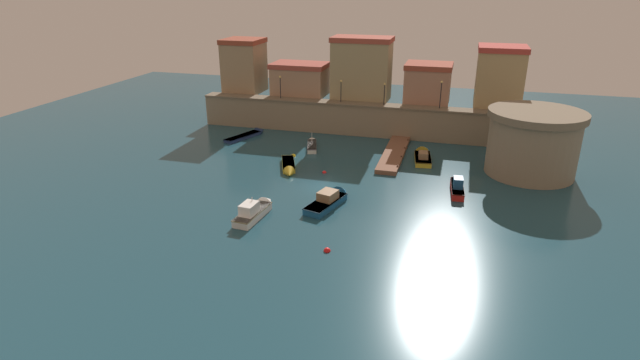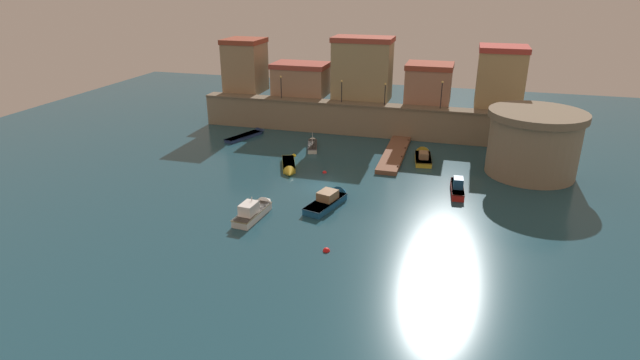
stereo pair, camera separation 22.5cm
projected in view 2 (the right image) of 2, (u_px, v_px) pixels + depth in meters
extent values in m
plane|color=#1E4756|center=(322.00, 186.00, 54.79)|extent=(114.87, 114.87, 0.00)
cube|color=gray|center=(361.00, 120.00, 72.10)|extent=(46.95, 2.26, 4.25)
cube|color=#73644F|center=(362.00, 104.00, 71.27)|extent=(46.95, 2.56, 0.24)
cube|color=#A0815E|center=(245.00, 68.00, 78.37)|extent=(5.45, 5.67, 7.33)
cube|color=brown|center=(244.00, 41.00, 76.88)|extent=(5.67, 5.90, 0.70)
cube|color=#A77F62|center=(301.00, 81.00, 76.53)|extent=(7.83, 5.35, 4.12)
cube|color=#A14538|center=(301.00, 65.00, 75.63)|extent=(8.14, 5.57, 0.70)
cube|color=tan|center=(362.00, 71.00, 73.15)|extent=(8.16, 4.84, 8.19)
cube|color=#A24434|center=(363.00, 39.00, 71.50)|extent=(8.48, 5.04, 0.70)
cube|color=#AB785E|center=(428.00, 86.00, 71.67)|extent=(6.16, 5.52, 4.85)
cube|color=#97412F|center=(430.00, 66.00, 70.63)|extent=(6.40, 5.74, 0.70)
cube|color=tan|center=(500.00, 80.00, 68.86)|extent=(6.07, 5.75, 7.53)
cube|color=#AD3931|center=(504.00, 48.00, 67.33)|extent=(6.31, 5.98, 0.70)
cylinder|color=gray|center=(533.00, 147.00, 57.06)|extent=(9.72, 9.72, 6.53)
cylinder|color=#776852|center=(538.00, 115.00, 55.69)|extent=(10.50, 10.50, 0.80)
cube|color=brown|center=(394.00, 154.00, 64.03)|extent=(2.51, 13.96, 0.52)
cylinder|color=brown|center=(408.00, 142.00, 68.38)|extent=(0.20, 0.20, 0.70)
cylinder|color=brown|center=(405.00, 150.00, 65.26)|extent=(0.20, 0.20, 0.70)
cylinder|color=brown|center=(402.00, 158.00, 62.15)|extent=(0.20, 0.20, 0.70)
cylinder|color=brown|center=(398.00, 168.00, 59.03)|extent=(0.20, 0.20, 0.70)
cylinder|color=black|center=(281.00, 88.00, 73.71)|extent=(0.12, 0.12, 2.94)
sphere|color=#F9D172|center=(281.00, 77.00, 73.11)|extent=(0.32, 0.32, 0.32)
cylinder|color=black|center=(342.00, 92.00, 71.44)|extent=(0.12, 0.12, 2.81)
sphere|color=#F9D172|center=(342.00, 81.00, 70.86)|extent=(0.32, 0.32, 0.32)
cylinder|color=black|center=(385.00, 95.00, 69.89)|extent=(0.12, 0.12, 2.73)
sphere|color=#F9D172|center=(385.00, 84.00, 69.33)|extent=(0.32, 0.32, 0.32)
cylinder|color=black|center=(441.00, 96.00, 67.85)|extent=(0.12, 0.12, 3.41)
sphere|color=#F9D172|center=(443.00, 82.00, 67.16)|extent=(0.32, 0.32, 0.32)
cube|color=white|center=(252.00, 214.00, 47.51)|extent=(2.06, 5.07, 0.72)
cone|color=white|center=(267.00, 202.00, 50.21)|extent=(1.66, 1.52, 1.54)
cube|color=olive|center=(252.00, 211.00, 47.39)|extent=(2.10, 5.18, 0.08)
cube|color=silver|center=(249.00, 208.00, 46.66)|extent=(1.44, 1.97, 1.03)
cube|color=#99B7C6|center=(253.00, 204.00, 47.45)|extent=(1.15, 0.16, 0.62)
cylinder|color=#B2B2B7|center=(252.00, 204.00, 47.17)|extent=(0.08, 0.08, 1.39)
cube|color=gold|center=(289.00, 164.00, 60.46)|extent=(3.07, 5.04, 0.57)
cone|color=gold|center=(290.00, 173.00, 57.62)|extent=(1.74, 1.75, 1.34)
cube|color=olive|center=(289.00, 162.00, 60.36)|extent=(3.13, 5.15, 0.08)
cube|color=#195689|center=(325.00, 204.00, 49.76)|extent=(3.25, 5.73, 0.67)
cone|color=#195689|center=(342.00, 192.00, 52.42)|extent=(2.08, 1.82, 1.77)
cube|color=#0E2B41|center=(325.00, 201.00, 49.65)|extent=(3.32, 5.84, 0.08)
cube|color=olive|center=(328.00, 195.00, 49.79)|extent=(1.98, 2.22, 0.86)
cube|color=#99B7C6|center=(332.00, 192.00, 50.52)|extent=(1.35, 0.43, 0.52)
cube|color=red|center=(457.00, 189.00, 53.07)|extent=(1.56, 4.94, 0.75)
cone|color=red|center=(456.00, 179.00, 55.86)|extent=(1.24, 1.44, 1.14)
cube|color=#44110B|center=(457.00, 186.00, 52.95)|extent=(1.59, 5.04, 0.08)
cube|color=navy|center=(458.00, 183.00, 52.37)|extent=(1.06, 1.48, 1.06)
cube|color=#99B7C6|center=(458.00, 180.00, 52.99)|extent=(0.86, 0.12, 0.64)
cube|color=gold|center=(423.00, 159.00, 61.97)|extent=(2.45, 4.86, 0.63)
cone|color=gold|center=(422.00, 152.00, 64.66)|extent=(1.92, 1.52, 1.76)
cube|color=brown|center=(423.00, 157.00, 61.86)|extent=(2.49, 4.96, 0.08)
cube|color=olive|center=(424.00, 155.00, 61.31)|extent=(1.31, 1.73, 0.73)
cube|color=#99B7C6|center=(423.00, 153.00, 62.03)|extent=(1.00, 0.19, 0.44)
cube|color=navy|center=(243.00, 137.00, 70.98)|extent=(3.42, 6.07, 0.45)
cone|color=navy|center=(261.00, 131.00, 73.68)|extent=(1.71, 1.77, 1.29)
cube|color=black|center=(243.00, 135.00, 70.91)|extent=(3.48, 6.20, 0.08)
cube|color=white|center=(312.00, 146.00, 66.68)|extent=(2.34, 4.62, 0.62)
cone|color=white|center=(313.00, 140.00, 69.30)|extent=(1.37, 1.51, 1.06)
cube|color=slate|center=(312.00, 144.00, 66.58)|extent=(2.38, 4.72, 0.08)
cylinder|color=#B2B2B7|center=(312.00, 138.00, 66.01)|extent=(0.08, 0.08, 1.73)
sphere|color=red|center=(326.00, 251.00, 41.90)|extent=(0.59, 0.59, 0.59)
sphere|color=yellow|center=(294.00, 156.00, 64.00)|extent=(0.59, 0.59, 0.59)
sphere|color=red|center=(325.00, 173.00, 58.60)|extent=(0.47, 0.47, 0.47)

